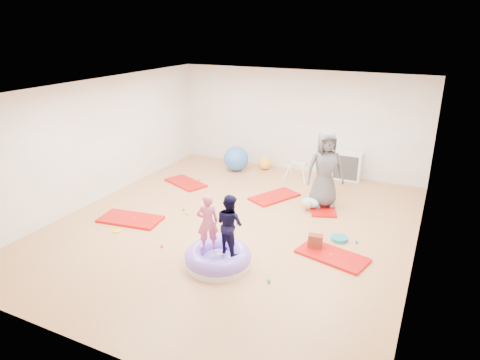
% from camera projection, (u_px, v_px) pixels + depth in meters
% --- Properties ---
extents(room, '(7.01, 8.01, 2.81)m').
position_uv_depth(room, '(233.00, 161.00, 8.42)').
color(room, '#BA7B4A').
rests_on(room, ground).
extents(gym_mat_front_left, '(1.39, 0.83, 0.05)m').
position_uv_depth(gym_mat_front_left, '(131.00, 219.00, 9.10)').
color(gym_mat_front_left, red).
rests_on(gym_mat_front_left, ground).
extents(gym_mat_mid_left, '(1.29, 0.98, 0.05)m').
position_uv_depth(gym_mat_mid_left, '(186.00, 183.00, 11.17)').
color(gym_mat_mid_left, red).
rests_on(gym_mat_mid_left, ground).
extents(gym_mat_center_back, '(1.08, 1.34, 0.05)m').
position_uv_depth(gym_mat_center_back, '(274.00, 197.00, 10.28)').
color(gym_mat_center_back, red).
rests_on(gym_mat_center_back, ground).
extents(gym_mat_right, '(1.35, 0.90, 0.05)m').
position_uv_depth(gym_mat_right, '(332.00, 256.00, 7.68)').
color(gym_mat_right, red).
rests_on(gym_mat_right, ground).
extents(gym_mat_rear_right, '(0.88, 1.21, 0.05)m').
position_uv_depth(gym_mat_rear_right, '(322.00, 207.00, 9.73)').
color(gym_mat_rear_right, red).
rests_on(gym_mat_rear_right, ground).
extents(inflatable_cushion, '(1.16, 1.16, 0.36)m').
position_uv_depth(inflatable_cushion, '(218.00, 258.00, 7.38)').
color(inflatable_cushion, silver).
rests_on(inflatable_cushion, ground).
extents(child_pink, '(0.44, 0.41, 1.01)m').
position_uv_depth(child_pink, '(208.00, 220.00, 7.21)').
color(child_pink, '#D04E78').
rests_on(child_pink, inflatable_cushion).
extents(child_navy, '(0.62, 0.56, 1.05)m').
position_uv_depth(child_navy, '(230.00, 221.00, 7.10)').
color(child_navy, black).
rests_on(child_navy, inflatable_cushion).
extents(adult_caregiver, '(1.01, 0.91, 1.73)m').
position_uv_depth(adult_caregiver, '(325.00, 169.00, 9.46)').
color(adult_caregiver, '#48484C').
rests_on(adult_caregiver, gym_mat_rear_right).
extents(infant, '(0.39, 0.40, 0.23)m').
position_uv_depth(infant, '(310.00, 203.00, 9.57)').
color(infant, '#A1D3F3').
rests_on(infant, gym_mat_rear_right).
extents(ball_pit_balls, '(4.56, 3.69, 0.06)m').
position_uv_depth(ball_pit_balls, '(232.00, 224.00, 8.86)').
color(ball_pit_balls, '#EE6035').
rests_on(ball_pit_balls, ground).
extents(exercise_ball_blue, '(0.71, 0.71, 0.71)m').
position_uv_depth(exercise_ball_blue, '(236.00, 159.00, 12.07)').
color(exercise_ball_blue, blue).
rests_on(exercise_ball_blue, ground).
extents(exercise_ball_orange, '(0.37, 0.37, 0.37)m').
position_uv_depth(exercise_ball_orange, '(265.00, 163.00, 12.21)').
color(exercise_ball_orange, yellow).
rests_on(exercise_ball_orange, ground).
extents(infant_play_gym, '(0.64, 0.60, 0.49)m').
position_uv_depth(infant_play_gym, '(298.00, 168.00, 11.34)').
color(infant_play_gym, white).
rests_on(infant_play_gym, ground).
extents(cube_shelf, '(0.75, 0.37, 0.75)m').
position_uv_depth(cube_shelf, '(347.00, 166.00, 11.38)').
color(cube_shelf, white).
rests_on(cube_shelf, ground).
extents(balance_disc, '(0.33, 0.33, 0.07)m').
position_uv_depth(balance_disc, '(339.00, 238.00, 8.27)').
color(balance_disc, teal).
rests_on(balance_disc, ground).
extents(backpack, '(0.28, 0.20, 0.30)m').
position_uv_depth(backpack, '(315.00, 242.00, 7.90)').
color(backpack, '#B02E11').
rests_on(backpack, ground).
extents(yellow_toy, '(0.18, 0.18, 0.03)m').
position_uv_depth(yellow_toy, '(117.00, 231.00, 8.62)').
color(yellow_toy, yellow).
rests_on(yellow_toy, ground).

